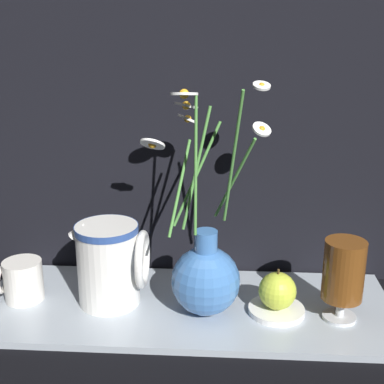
# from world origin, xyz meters

# --- Properties ---
(ground_plane) EXTENTS (6.00, 6.00, 0.00)m
(ground_plane) POSITION_xyz_m (0.00, 0.00, 0.00)
(ground_plane) COLOR black
(shelf) EXTENTS (0.73, 0.28, 0.01)m
(shelf) POSITION_xyz_m (0.00, 0.00, 0.01)
(shelf) COLOR #9EA8B2
(shelf) RESTS_ON ground_plane
(vase_with_flowers) EXTENTS (0.23, 0.16, 0.39)m
(vase_with_flowers) POSITION_xyz_m (0.03, -0.02, 0.08)
(vase_with_flowers) COLOR #3F72B7
(vase_with_flowers) RESTS_ON shelf
(yellow_mug) EXTENTS (0.08, 0.07, 0.07)m
(yellow_mug) POSITION_xyz_m (-0.30, 0.00, 0.05)
(yellow_mug) COLOR silver
(yellow_mug) RESTS_ON shelf
(ceramic_pitcher) EXTENTS (0.14, 0.11, 0.16)m
(ceramic_pitcher) POSITION_xyz_m (-0.13, 0.00, 0.09)
(ceramic_pitcher) COLOR white
(ceramic_pitcher) RESTS_ON shelf
(tea_glass) EXTENTS (0.07, 0.07, 0.14)m
(tea_glass) POSITION_xyz_m (0.26, -0.03, 0.10)
(tea_glass) COLOR silver
(tea_glass) RESTS_ON shelf
(saucer_plate) EXTENTS (0.10, 0.10, 0.01)m
(saucer_plate) POSITION_xyz_m (0.16, -0.02, 0.02)
(saucer_plate) COLOR white
(saucer_plate) RESTS_ON shelf
(orange_fruit) EXTENTS (0.06, 0.06, 0.07)m
(orange_fruit) POSITION_xyz_m (0.16, -0.02, 0.05)
(orange_fruit) COLOR #B7C638
(orange_fruit) RESTS_ON saucer_plate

